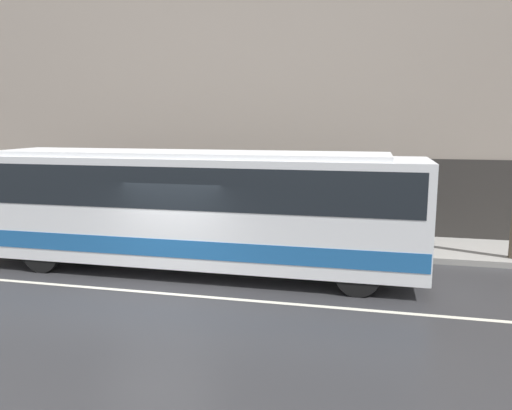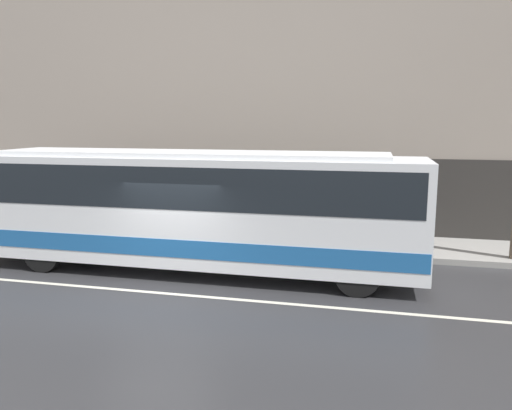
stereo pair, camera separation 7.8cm
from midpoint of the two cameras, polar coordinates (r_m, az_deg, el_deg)
name	(u,v)px [view 1 (the left image)]	position (r m, az deg, el deg)	size (l,w,h in m)	color
ground_plane	(162,293)	(12.07, -10.90, -9.89)	(60.00, 60.00, 0.00)	#2D2D30
sidewalk	(227,238)	(16.93, -3.46, -3.78)	(60.00, 2.84, 0.17)	gray
building_facade	(238,82)	(18.04, -2.18, 13.84)	(60.00, 0.35, 11.07)	gray
lane_stripe	(162,293)	(12.07, -10.90, -9.87)	(54.00, 0.14, 0.01)	beige
transit_bus	(188,204)	(13.39, -7.99, 0.10)	(12.27, 2.49, 3.20)	white
pedestrian_waiting	(89,210)	(18.01, -18.65, -0.56)	(0.36, 0.36, 1.72)	maroon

